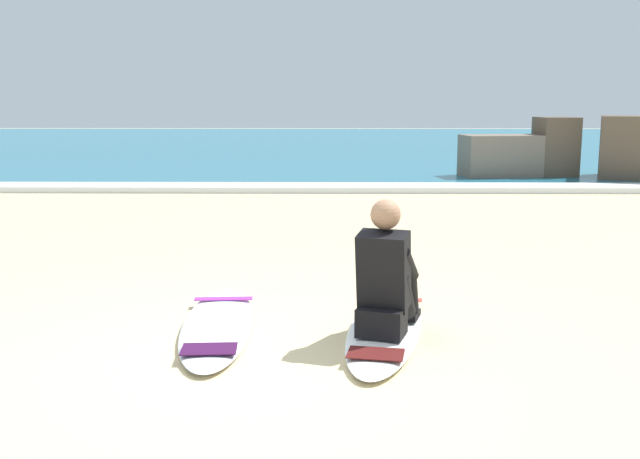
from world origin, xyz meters
name	(u,v)px	position (x,y,z in m)	size (l,w,h in m)	color
ground_plane	(239,362)	(0.00, 0.00, 0.00)	(80.00, 80.00, 0.00)	beige
sea	(314,145)	(0.00, 22.88, 0.05)	(80.00, 28.00, 0.10)	teal
breaking_foam	(298,188)	(0.00, 9.18, 0.06)	(80.00, 0.90, 0.11)	white
surfboard_main	(386,326)	(1.01, 0.67, 0.04)	(0.88, 2.28, 0.08)	white
surfer_seated	(386,281)	(0.99, 0.45, 0.44)	(0.53, 0.77, 0.95)	black
surfboard_spare_near	(218,324)	(-0.25, 0.70, 0.04)	(0.65, 2.09, 0.08)	silver
rock_outcrop_distant	(591,152)	(6.03, 10.74, 0.63)	(4.71, 1.99, 1.37)	brown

